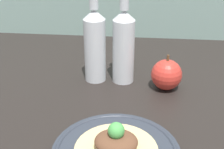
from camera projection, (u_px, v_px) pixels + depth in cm
name	position (u px, v px, depth cm)	size (l,w,h in cm)	color
ground_plane	(146.00, 116.00, 78.15)	(180.00, 110.00, 4.00)	black
plated_food	(116.00, 143.00, 60.93)	(16.68, 16.68, 6.38)	#D6BC7F
cider_bottle_left	(95.00, 43.00, 86.84)	(6.13, 6.13, 28.32)	silver
cider_bottle_right	(124.00, 44.00, 86.12)	(6.13, 6.13, 28.32)	silver
apple	(166.00, 75.00, 85.05)	(8.44, 8.44, 10.06)	red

